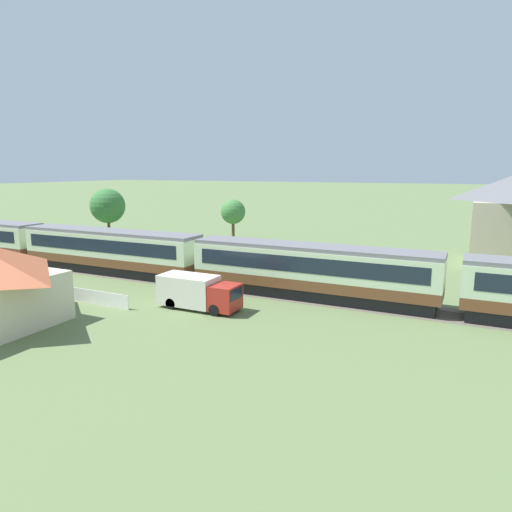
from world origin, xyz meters
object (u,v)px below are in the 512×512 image
at_px(passenger_train, 314,269).
at_px(yard_tree_0, 108,206).
at_px(delivery_truck_red, 198,292).
at_px(yard_tree_1, 233,212).

relative_size(passenger_train, yard_tree_0, 13.74).
bearing_deg(yard_tree_0, delivery_truck_red, -36.81).
bearing_deg(delivery_truck_red, yard_tree_0, 143.19).
bearing_deg(yard_tree_1, passenger_train, -50.08).
relative_size(passenger_train, yard_tree_1, 17.60).
bearing_deg(delivery_truck_red, passenger_train, 42.84).
relative_size(delivery_truck_red, yard_tree_1, 1.05).
height_order(passenger_train, yard_tree_1, yard_tree_1).
bearing_deg(yard_tree_1, yard_tree_0, -147.06).
height_order(delivery_truck_red, yard_tree_1, yard_tree_1).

